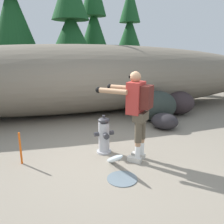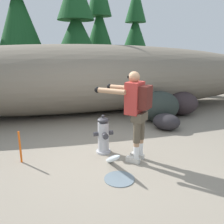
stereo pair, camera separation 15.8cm
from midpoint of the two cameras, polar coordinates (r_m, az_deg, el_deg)
The scene contains 13 objects.
ground_plane at distance 4.50m, azimuth -0.65°, elevation -11.76°, with size 56.00×56.00×0.04m, color gray.
dirt_embankment at distance 7.80m, azimuth -9.12°, elevation 8.12°, with size 15.37×3.20×2.20m, color #756B5B.
fire_hydrant at distance 4.62m, azimuth -2.98°, elevation -5.87°, with size 0.40×0.35×0.78m.
hydrant_water_jet at distance 4.11m, azimuth -0.33°, elevation -12.49°, with size 0.49×1.17×0.63m.
utility_worker at distance 4.14m, azimuth 4.94°, elevation 1.53°, with size 0.96×0.96×1.65m.
boulder_large at distance 7.77m, azimuth 15.33°, elevation 2.29°, with size 1.07×1.04×0.75m, color #2F2628.
boulder_mid at distance 6.82m, azimuth 10.23°, elevation 1.47°, with size 1.20×0.95×0.88m, color #262E2A.
boulder_small at distance 6.20m, azimuth 12.12°, elevation -2.21°, with size 0.71×0.60×0.42m, color #282528.
pine_tree_left at distance 11.97m, azimuth -23.94°, elevation 22.65°, with size 2.31×2.31×7.15m.
pine_tree_center at distance 12.11m, azimuth -10.48°, elevation 19.54°, with size 2.77×2.77×5.81m.
pine_tree_right at distance 14.03m, azimuth -4.83°, elevation 20.69°, with size 2.17×2.17×6.52m.
pine_tree_far_right at distance 14.85m, azimuth 4.04°, elevation 19.72°, with size 1.95×1.95×5.84m.
survey_stake at distance 4.54m, azimuth -22.60°, elevation -8.29°, with size 0.04×0.04×0.60m, color #E55914.
Camera 1 is at (-1.27, -3.82, 2.00)m, focal length 37.05 mm.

